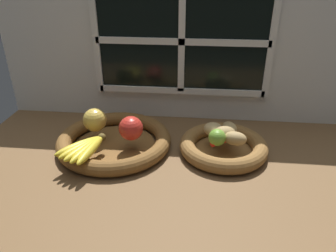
% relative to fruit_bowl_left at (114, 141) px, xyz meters
% --- Properties ---
extents(ground_plane, '(1.40, 0.90, 0.03)m').
position_rel_fruit_bowl_left_xyz_m(ground_plane, '(0.21, -0.03, -0.04)').
color(ground_plane, brown).
extents(back_wall, '(1.40, 0.05, 0.55)m').
position_rel_fruit_bowl_left_xyz_m(back_wall, '(0.21, 0.27, 0.26)').
color(back_wall, silver).
rests_on(back_wall, ground_plane).
extents(fruit_bowl_left, '(0.39, 0.39, 0.05)m').
position_rel_fruit_bowl_left_xyz_m(fruit_bowl_left, '(0.00, 0.00, 0.00)').
color(fruit_bowl_left, brown).
rests_on(fruit_bowl_left, ground_plane).
extents(fruit_bowl_right, '(0.29, 0.29, 0.05)m').
position_rel_fruit_bowl_left_xyz_m(fruit_bowl_right, '(0.37, -0.00, 0.00)').
color(fruit_bowl_right, brown).
rests_on(fruit_bowl_right, ground_plane).
extents(apple_red_right, '(0.08, 0.08, 0.08)m').
position_rel_fruit_bowl_left_xyz_m(apple_red_right, '(0.07, -0.03, 0.07)').
color(apple_red_right, red).
rests_on(apple_red_right, fruit_bowl_left).
extents(apple_golden_left, '(0.08, 0.08, 0.08)m').
position_rel_fruit_bowl_left_xyz_m(apple_golden_left, '(-0.07, 0.02, 0.07)').
color(apple_golden_left, gold).
rests_on(apple_golden_left, fruit_bowl_left).
extents(banana_bunch_front, '(0.13, 0.18, 0.03)m').
position_rel_fruit_bowl_left_xyz_m(banana_bunch_front, '(-0.06, -0.12, 0.04)').
color(banana_bunch_front, gold).
rests_on(banana_bunch_front, fruit_bowl_left).
extents(potato_back, '(0.07, 0.08, 0.04)m').
position_rel_fruit_bowl_left_xyz_m(potato_back, '(0.39, 0.04, 0.05)').
color(potato_back, tan).
rests_on(potato_back, fruit_bowl_right).
extents(potato_small, '(0.08, 0.06, 0.04)m').
position_rel_fruit_bowl_left_xyz_m(potato_small, '(0.40, -0.03, 0.05)').
color(potato_small, '#A38451').
rests_on(potato_small, fruit_bowl_right).
extents(potato_oblong, '(0.09, 0.08, 0.04)m').
position_rel_fruit_bowl_left_xyz_m(potato_oblong, '(0.33, 0.03, 0.05)').
color(potato_oblong, tan).
rests_on(potato_oblong, fruit_bowl_right).
extents(potato_large, '(0.08, 0.07, 0.05)m').
position_rel_fruit_bowl_left_xyz_m(potato_large, '(0.37, -0.00, 0.05)').
color(potato_large, '#A38451').
rests_on(potato_large, fruit_bowl_right).
extents(lime_near, '(0.05, 0.05, 0.05)m').
position_rel_fruit_bowl_left_xyz_m(lime_near, '(0.34, -0.04, 0.05)').
color(lime_near, '#6B9E33').
rests_on(lime_near, fruit_bowl_right).
extents(chili_pepper, '(0.12, 0.08, 0.02)m').
position_rel_fruit_bowl_left_xyz_m(chili_pepper, '(0.38, -0.02, 0.04)').
color(chili_pepper, red).
rests_on(chili_pepper, fruit_bowl_right).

